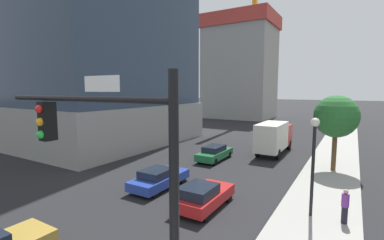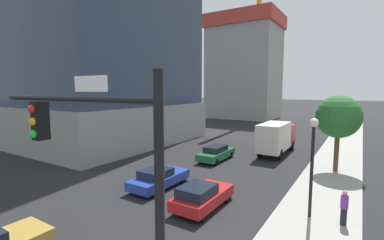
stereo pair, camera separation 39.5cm
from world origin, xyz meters
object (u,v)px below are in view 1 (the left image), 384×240
construction_building (240,62)px  box_truck (274,136)px  car_green (214,153)px  street_tree (336,117)px  car_red (203,196)px  street_lamp (314,151)px  car_blue (159,178)px  pedestrian_purple_shirt (345,206)px  traffic_light_pole (110,168)px

construction_building → box_truck: bearing=-63.4°
car_green → street_tree: bearing=9.6°
street_tree → car_red: street_tree is taller
car_green → box_truck: size_ratio=0.63×
street_lamp → construction_building: bearing=115.2°
car_blue → pedestrian_purple_shirt: pedestrian_purple_shirt is taller
traffic_light_pole → pedestrian_purple_shirt: traffic_light_pole is taller
box_truck → car_red: bearing=-90.0°
construction_building → car_red: bearing=-71.0°
car_blue → pedestrian_purple_shirt: size_ratio=2.69×
box_truck → street_lamp: bearing=-68.4°
construction_building → box_truck: 39.27m
street_lamp → pedestrian_purple_shirt: 2.92m
traffic_light_pole → street_tree: 20.21m
traffic_light_pole → car_red: size_ratio=1.64×
construction_building → car_blue: 50.83m
car_blue → box_truck: 14.59m
street_tree → box_truck: bearing=146.2°
traffic_light_pole → box_truck: 24.03m
box_truck → car_blue: bearing=-106.3°
traffic_light_pole → car_red: 9.72m
street_lamp → car_red: street_lamp is taller
car_red → street_lamp: bearing=18.9°
pedestrian_purple_shirt → street_tree: bearing=96.4°
traffic_light_pole → street_lamp: 10.88m
car_green → pedestrian_purple_shirt: pedestrian_purple_shirt is taller
street_lamp → car_green: street_lamp is taller
traffic_light_pole → pedestrian_purple_shirt: bearing=66.0°
car_red → car_blue: size_ratio=0.91×
construction_building → car_green: size_ratio=6.59×
box_truck → pedestrian_purple_shirt: (6.81, -13.43, -0.83)m
street_lamp → street_tree: bearing=87.4°
street_tree → car_green: size_ratio=1.32×
street_tree → car_blue: street_tree is taller
traffic_light_pole → pedestrian_purple_shirt: 11.91m
street_tree → pedestrian_purple_shirt: street_tree is taller
construction_building → box_truck: construction_building is taller
car_green → car_blue: bearing=-90.0°
car_green → box_truck: 6.96m
street_lamp → traffic_light_pole: bearing=-106.6°
street_lamp → box_truck: street_lamp is taller
car_red → car_blue: bearing=163.1°
pedestrian_purple_shirt → construction_building: bearing=116.7°
car_blue → street_lamp: bearing=3.5°
car_red → pedestrian_purple_shirt: bearing=14.6°
construction_building → street_tree: size_ratio=5.00×
car_green → car_red: car_red is taller
street_tree → box_truck: size_ratio=0.83×
car_green → street_lamp: bearing=-40.0°
construction_building → box_truck: (16.81, -33.63, -11.36)m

